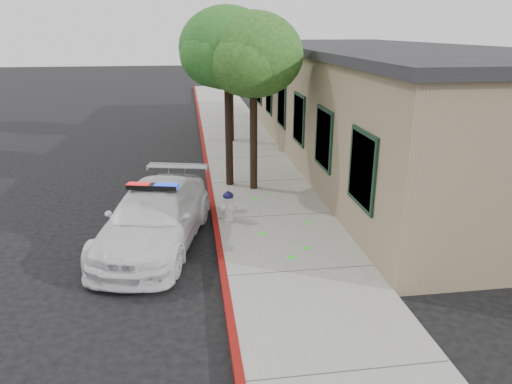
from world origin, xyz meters
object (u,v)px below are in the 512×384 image
object	(u,v)px
street_tree_near	(254,59)
street_tree_mid	(227,53)
fire_hydrant	(228,206)
street_tree_far	(230,44)
police_car	(155,217)
clapboard_building	(377,103)

from	to	relation	value
street_tree_near	street_tree_mid	size ratio (longest dim) A/B	0.97
fire_hydrant	street_tree_far	xyz separation A→B (m)	(0.94, 9.04, 3.69)
police_car	street_tree_far	xyz separation A→B (m)	(2.72, 9.96, 3.53)
police_car	street_tree_mid	world-z (taller)	street_tree_mid
street_tree_mid	street_tree_near	bearing A→B (deg)	-35.92
clapboard_building	police_car	distance (m)	10.79
clapboard_building	fire_hydrant	xyz separation A→B (m)	(-6.28, -6.10, -1.59)
street_tree_mid	fire_hydrant	bearing A→B (deg)	-95.72
clapboard_building	fire_hydrant	size ratio (longest dim) A/B	27.09
clapboard_building	street_tree_mid	size ratio (longest dim) A/B	3.92
fire_hydrant	street_tree_mid	world-z (taller)	street_tree_mid
police_car	fire_hydrant	xyz separation A→B (m)	(1.78, 0.92, -0.16)
street_tree_near	street_tree_mid	bearing A→B (deg)	144.08
clapboard_building	police_car	world-z (taller)	clapboard_building
fire_hydrant	street_tree_near	distance (m)	4.35
clapboard_building	street_tree_mid	bearing A→B (deg)	-152.11
street_tree_mid	street_tree_far	world-z (taller)	street_tree_far
clapboard_building	street_tree_mid	xyz separation A→B (m)	(-5.99, -3.17, 2.04)
clapboard_building	street_tree_near	xyz separation A→B (m)	(-5.28, -3.68, 1.88)
clapboard_building	fire_hydrant	bearing A→B (deg)	-135.83
fire_hydrant	police_car	bearing A→B (deg)	-175.19
street_tree_near	street_tree_mid	world-z (taller)	street_tree_mid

